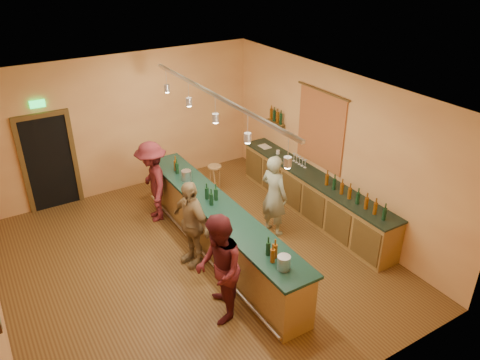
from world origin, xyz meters
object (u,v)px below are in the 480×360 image
customer_c (153,182)px  bar_stool (215,172)px  customer_a (219,269)px  customer_b (191,224)px  bartender (274,195)px  back_counter (313,195)px  tasting_bar (218,226)px

customer_c → bar_stool: customer_c is taller
customer_c → bar_stool: (1.68, 0.39, -0.36)m
customer_a → customer_b: bearing=-165.5°
customer_b → customer_c: 1.80m
bartender → customer_a: (-2.11, -1.52, 0.06)m
back_counter → customer_a: size_ratio=2.49×
customer_c → customer_a: bearing=6.9°
customer_b → back_counter: bearing=83.8°
customer_a → customer_c: size_ratio=1.04×
back_counter → customer_a: (-3.23, -1.64, 0.43)m
bartender → bar_stool: bartender is taller
bartender → bar_stool: bearing=-8.9°
tasting_bar → bartender: bartender is taller
bartender → customer_b: 1.86m
tasting_bar → bar_stool: tasting_bar is taller
bartender → customer_a: size_ratio=0.94×
tasting_bar → bar_stool: (1.13, 2.20, -0.09)m
bar_stool → customer_b: bearing=-127.5°
customer_a → bar_stool: (1.92, 3.66, -0.40)m
bartender → tasting_bar: bearing=79.0°
tasting_bar → bartender: bearing=2.7°
customer_c → customer_b: bearing=11.3°
customer_a → customer_c: 3.28m
customer_b → customer_c: size_ratio=0.96×
customer_b → bar_stool: bearing=133.1°
back_counter → customer_a: 3.64m
customer_a → bar_stool: size_ratio=2.75×
back_counter → customer_b: size_ratio=2.70×
customer_c → bar_stool: bearing=114.3°
bar_stool → back_counter: bearing=-57.2°
bartender → customer_a: 2.60m
customer_b → bar_stool: 2.77m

